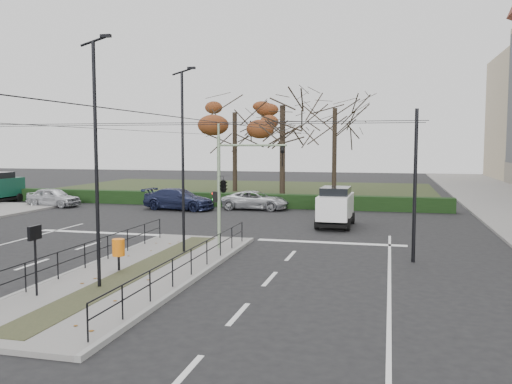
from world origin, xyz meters
TOP-DOWN VIEW (x-y plane):
  - ground at (0.00, 0.00)m, footprint 140.00×140.00m
  - median_island at (0.00, -2.50)m, footprint 4.40×15.00m
  - park at (-6.00, 32.00)m, footprint 38.00×26.00m
  - hedge at (-6.00, 18.60)m, footprint 38.00×1.00m
  - median_railing at (0.00, -2.60)m, footprint 4.14×13.24m
  - catenary at (0.00, 1.62)m, footprint 20.00×34.00m
  - traffic_light at (1.78, 2.27)m, footprint 3.27×1.84m
  - litter_bin at (-0.69, -2.61)m, footprint 0.44×0.44m
  - info_panel at (-1.50, -6.15)m, footprint 0.12×0.55m
  - streetlamp_median_near at (-0.18, -4.81)m, footprint 0.65×0.13m
  - streetlamp_median_far at (0.36, 1.05)m, footprint 0.64×0.13m
  - parked_car_first at (-15.62, 15.35)m, footprint 4.30×2.14m
  - parked_car_third at (-5.83, 15.82)m, footprint 5.38×2.69m
  - parked_car_fourth at (-0.59, 17.23)m, footprint 4.76×2.26m
  - white_van at (5.71, 10.57)m, footprint 1.97×4.10m
  - rust_tree at (-5.91, 30.35)m, footprint 8.49×8.49m
  - bare_tree_center at (3.44, 32.42)m, footprint 8.14×8.14m
  - bare_tree_near at (0.43, 21.88)m, footprint 5.04×5.04m

SIDE VIEW (x-z plane):
  - ground at x=0.00m, z-range 0.00..0.00m
  - park at x=-6.00m, z-range 0.00..0.10m
  - median_island at x=0.00m, z-range 0.00..0.14m
  - hedge at x=-6.00m, z-range 0.00..1.00m
  - parked_car_fourth at x=-0.59m, z-range 0.00..1.31m
  - parked_car_first at x=-15.62m, z-range 0.00..1.41m
  - parked_car_third at x=-5.83m, z-range 0.00..1.50m
  - litter_bin at x=-0.69m, z-range 0.38..1.51m
  - median_railing at x=0.00m, z-range 0.52..1.44m
  - white_van at x=5.71m, z-range 0.05..2.28m
  - info_panel at x=-1.50m, z-range 0.74..2.84m
  - traffic_light at x=1.78m, z-range 0.53..5.35m
  - catenary at x=0.00m, z-range 0.42..6.42m
  - streetlamp_median_far at x=0.36m, z-range 0.20..7.81m
  - streetlamp_median_near at x=-0.18m, z-range 0.21..8.00m
  - bare_tree_near at x=0.43m, z-range 2.06..12.09m
  - bare_tree_center at x=3.44m, z-range 2.19..12.77m
  - rust_tree at x=-5.91m, z-range 2.68..12.64m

